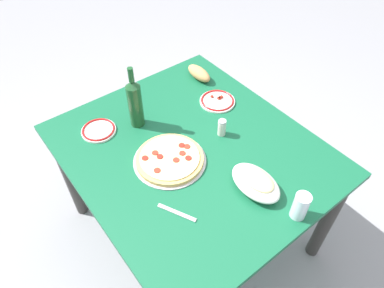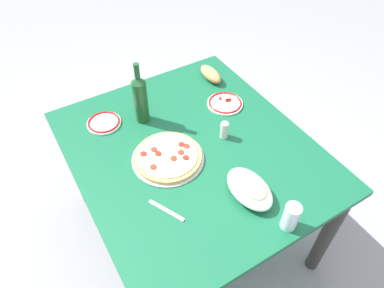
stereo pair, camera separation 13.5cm
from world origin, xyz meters
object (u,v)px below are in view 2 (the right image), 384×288
object	(u,v)px
bread_loaf	(211,74)
water_glass	(291,217)
pepperoni_pizza	(168,157)
wine_bottle	(140,98)
side_plate_near	(104,123)
spice_shaker	(224,130)
side_plate_far	(225,103)
dining_table	(192,164)
baked_pasta_dish	(250,188)

from	to	relation	value
bread_loaf	water_glass	bearing A→B (deg)	-15.46
pepperoni_pizza	wine_bottle	distance (m)	0.32
side_plate_near	water_glass	bearing A→B (deg)	23.59
spice_shaker	bread_loaf	bearing A→B (deg)	154.81
bread_loaf	side_plate_far	bearing A→B (deg)	-14.05
dining_table	spice_shaker	distance (m)	0.23
pepperoni_pizza	side_plate_near	world-z (taller)	pepperoni_pizza
side_plate_near	spice_shaker	distance (m)	0.60
pepperoni_pizza	side_plate_far	size ratio (longest dim) A/B	1.75
bread_loaf	dining_table	bearing A→B (deg)	-42.00
wine_bottle	water_glass	xyz separation A→B (m)	(0.85, 0.22, -0.07)
bread_loaf	spice_shaker	bearing A→B (deg)	-25.19
bread_loaf	wine_bottle	bearing A→B (deg)	-76.93
bread_loaf	baked_pasta_dish	bearing A→B (deg)	-21.82
dining_table	baked_pasta_dish	bearing A→B (deg)	11.43
dining_table	side_plate_far	distance (m)	0.38
baked_pasta_dish	side_plate_far	size ratio (longest dim) A/B	1.27
bread_loaf	side_plate_near	bearing A→B (deg)	-86.38
water_glass	pepperoni_pizza	bearing A→B (deg)	-156.64
dining_table	water_glass	distance (m)	0.58
water_glass	side_plate_far	size ratio (longest dim) A/B	0.66
wine_bottle	pepperoni_pizza	bearing A→B (deg)	-3.62
baked_pasta_dish	wine_bottle	world-z (taller)	wine_bottle
dining_table	wine_bottle	size ratio (longest dim) A/B	3.69
pepperoni_pizza	spice_shaker	xyz separation A→B (m)	(0.01, 0.30, 0.03)
side_plate_near	spice_shaker	bearing A→B (deg)	50.40
baked_pasta_dish	spice_shaker	bearing A→B (deg)	162.73
dining_table	spice_shaker	xyz separation A→B (m)	(0.01, 0.17, 0.15)
baked_pasta_dish	side_plate_near	world-z (taller)	baked_pasta_dish
side_plate_near	bread_loaf	size ratio (longest dim) A/B	0.96
pepperoni_pizza	side_plate_far	bearing A→B (deg)	112.32
water_glass	wine_bottle	bearing A→B (deg)	-165.63
water_glass	baked_pasta_dish	bearing A→B (deg)	-169.02
dining_table	pepperoni_pizza	bearing A→B (deg)	-91.09
pepperoni_pizza	baked_pasta_dish	bearing A→B (deg)	29.64
side_plate_near	bread_loaf	world-z (taller)	bread_loaf
baked_pasta_dish	side_plate_near	xyz separation A→B (m)	(-0.72, -0.36, -0.03)
baked_pasta_dish	pepperoni_pizza	bearing A→B (deg)	-150.36
dining_table	water_glass	size ratio (longest dim) A/B	9.74
pepperoni_pizza	side_plate_near	size ratio (longest dim) A/B	1.95
spice_shaker	side_plate_near	bearing A→B (deg)	-129.60
water_glass	side_plate_near	xyz separation A→B (m)	(-0.92, -0.40, -0.05)
spice_shaker	baked_pasta_dish	bearing A→B (deg)	-17.27
baked_pasta_dish	side_plate_far	bearing A→B (deg)	155.02
baked_pasta_dish	bread_loaf	xyz separation A→B (m)	(-0.76, 0.30, -0.01)
side_plate_near	side_plate_far	xyz separation A→B (m)	(0.19, 0.61, 0.00)
dining_table	pepperoni_pizza	xyz separation A→B (m)	(-0.00, -0.13, 0.13)
pepperoni_pizza	water_glass	size ratio (longest dim) A/B	2.66
water_glass	side_plate_near	distance (m)	1.00
pepperoni_pizza	side_plate_far	xyz separation A→B (m)	(-0.18, 0.44, -0.01)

